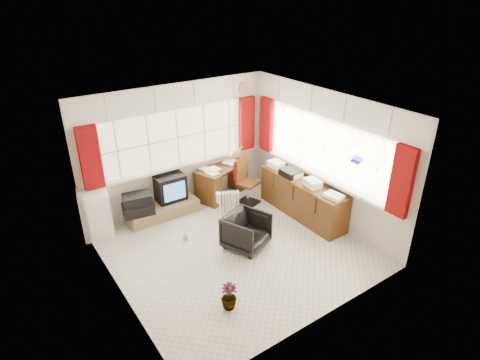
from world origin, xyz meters
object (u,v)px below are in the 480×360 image
Objects in this scene: tv_bench at (163,210)px; mini_fridge at (96,214)px; desk at (222,179)px; task_chair at (244,180)px; radiator at (229,208)px; credenza at (302,197)px; crt_tv at (169,186)px; desk_lamp at (241,152)px; office_chair at (246,231)px.

tv_bench is 1.62× the size of mini_fridge.
mini_fridge reaches higher than desk.
task_chair is 1.65× the size of radiator.
crt_tv is at bearing 140.42° from credenza.
crt_tv is (0.24, 0.17, 0.39)m from tv_bench.
desk_lamp is 3.13m from mini_fridge.
desk_lamp is 0.68× the size of crt_tv.
task_chair is 1.63× the size of crt_tv.
mini_fridge is (-3.53, 1.60, 0.04)m from credenza.
task_chair reaches higher than office_chair.
desk is 0.94× the size of tv_bench.
credenza is at bearing -12.78° from office_chair.
office_chair reaches higher than tv_bench.
mini_fridge reaches higher than tv_bench.
office_chair is at bearing -170.42° from credenza.
desk is 1.98m from office_chair.
task_chair reaches higher than credenza.
task_chair is at bearing -68.50° from desk.
credenza is 3.41× the size of crt_tv.
mini_fridge is (-2.27, 0.90, 0.20)m from radiator.
radiator is 1.45m from credenza.
desk is at bearing 161.48° from desk_lamp.
credenza is at bearing -28.95° from radiator.
desk_lamp is at bearing 35.56° from office_chair.
radiator is (0.27, 0.95, -0.08)m from office_chair.
radiator is at bearing -148.46° from task_chair.
credenza is 3.87m from mini_fridge.
office_chair is at bearing -105.79° from radiator.
radiator is at bearing 151.05° from credenza.
office_chair is 2.73m from mini_fridge.
desk is 3.30× the size of desk_lamp.
mini_fridge is at bearing 169.76° from task_chair.
crt_tv is (-0.78, 0.99, 0.28)m from radiator.
crt_tv is (-0.51, 1.94, 0.20)m from office_chair.
desk is 1.38× the size of task_chair.
desk_lamp is 1.64m from credenza.
desk is 2.69m from mini_fridge.
desk is 0.57m from task_chair.
task_chair is 1.38× the size of office_chair.
task_chair is 1.62m from office_chair.
mini_fridge is (-3.08, 0.13, -0.53)m from desk_lamp.
office_chair is at bearing -123.71° from task_chair.
credenza is (1.53, 0.26, 0.08)m from office_chair.
credenza is at bearing -24.39° from mini_fridge.
desk_lamp is 1.34m from radiator.
desk_lamp is 0.58× the size of office_chair.
desk_lamp is 2.01m from tv_bench.
tv_bench is (-1.83, 0.05, -0.84)m from desk_lamp.
mini_fridge is (-2.68, -0.00, 0.05)m from desk.
radiator is 0.67× the size of mini_fridge.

